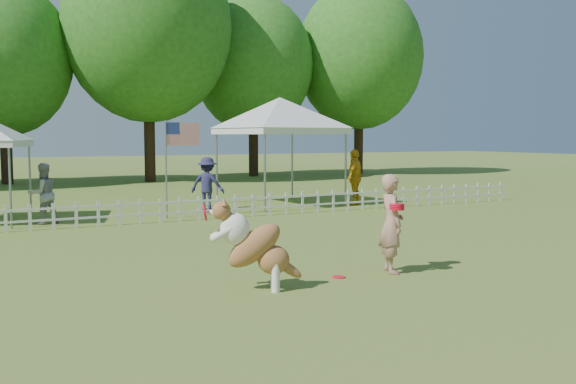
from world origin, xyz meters
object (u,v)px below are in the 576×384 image
Objects in this scene: handler at (391,224)px; spectator_b at (207,184)px; dog at (256,246)px; canopy_tent_right at (280,153)px; spectator_a at (43,194)px; flag_pole at (166,170)px; frisbee_on_turf at (339,277)px; spectator_c at (355,177)px.

spectator_b is (0.50, 9.21, -0.01)m from handler.
dog is 0.82× the size of spectator_b.
handler is at bearing 24.35° from dog.
canopy_tent_right reaches higher than dog.
canopy_tent_right is at bearing 1.87° from handler.
spectator_b is (4.52, 0.82, 0.02)m from spectator_a.
dog is at bearing 111.22° from handler.
canopy_tent_right is 1.28× the size of flag_pole.
canopy_tent_right is (3.02, 9.60, 0.84)m from handler.
dog is at bearing -96.79° from flag_pole.
handler is 7.81× the size of frisbee_on_turf.
dog is 0.85× the size of spectator_a.
flag_pole is (-4.11, -1.60, -0.35)m from canopy_tent_right.
frisbee_on_turf is 8.91m from spectator_a.
frisbee_on_turf is (1.44, 0.15, -0.62)m from dog.
spectator_b reaches higher than frisbee_on_turf.
spectator_a is 9.03m from spectator_c.
dog is 8.63m from spectator_a.
flag_pole reaches higher than spectator_b.
spectator_a is at bearing 44.97° from handler.
spectator_a is at bearing 174.49° from flag_pole.
canopy_tent_right is 2.19× the size of spectator_a.
flag_pole is at bearing 27.09° from handler.
spectator_c is (1.98, -1.17, -0.75)m from canopy_tent_right.
handler is 0.90× the size of spectator_c.
dog is 11.24m from spectator_c.
canopy_tent_right reaches higher than spectator_a.
dog reaches higher than frisbee_on_turf.
canopy_tent_right reaches higher than spectator_c.
dog is 8.19m from flag_pole.
canopy_tent_right is (5.38, 9.67, 0.98)m from dog.
spectator_a reaches higher than frisbee_on_turf.
dog is 6.37× the size of frisbee_on_turf.
flag_pole is 6.12m from spectator_c.
spectator_c is (6.09, 0.43, -0.40)m from flag_pole.
canopy_tent_right is at bearing -66.82° from spectator_c.
spectator_a is at bearing -176.05° from canopy_tent_right.
flag_pole is at bearing -32.14° from spectator_c.
dog is (-2.36, -0.08, -0.14)m from handler.
spectator_a is at bearing 110.50° from frisbee_on_turf.
spectator_a is 4.59m from spectator_b.
dog is at bearing 82.25° from spectator_a.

